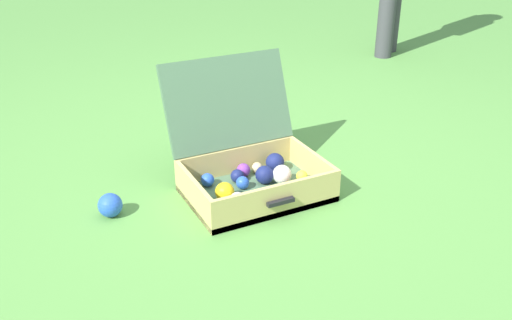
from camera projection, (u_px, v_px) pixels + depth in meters
ground_plane at (261, 190)px, 2.33m from camera, size 16.00×16.00×0.00m
open_suitcase at (250, 164)px, 2.30m from camera, size 0.54×0.55×0.49m
stray_ball_on_grass at (110, 205)px, 2.14m from camera, size 0.09×0.09×0.09m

